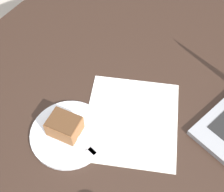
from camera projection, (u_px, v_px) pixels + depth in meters
name	position (u px, v px, depth m)	size (l,w,h in m)	color
ground_plane	(136.00, 163.00, 1.66)	(12.00, 12.00, 0.00)	#B7AD9E
dining_table	(146.00, 98.00, 1.16)	(1.28, 1.28, 0.74)	black
paper_document	(131.00, 120.00, 0.96)	(0.33, 0.30, 0.00)	white
plate	(69.00, 134.00, 0.92)	(0.23, 0.23, 0.01)	silver
cake_slice	(64.00, 126.00, 0.90)	(0.10, 0.11, 0.06)	brown
fork	(80.00, 140.00, 0.90)	(0.13, 0.14, 0.00)	silver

